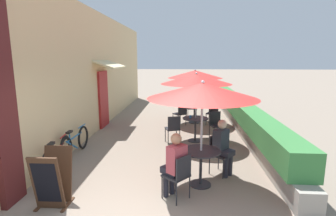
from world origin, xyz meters
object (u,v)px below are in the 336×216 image
at_px(seated_patron_near_right, 175,163).
at_px(cafe_chair_far_back, 213,111).
at_px(cafe_chair_near_right, 179,173).
at_px(cafe_chair_mid_left, 216,123).
at_px(coffee_cup_far, 195,104).
at_px(menu_board, 53,179).
at_px(coffee_cup_mid, 190,117).
at_px(cafe_chair_near_left, 218,151).
at_px(bicycle_second, 75,143).
at_px(patio_table_near, 201,160).
at_px(patio_table_far, 194,109).
at_px(cafe_chair_far_left, 190,107).
at_px(patio_umbrella_near, 203,91).
at_px(cafe_chair_mid_right, 173,127).
at_px(patio_umbrella_far, 195,74).
at_px(seated_patron_near_left, 223,145).
at_px(patio_table_mid, 195,124).
at_px(patio_umbrella_mid, 196,79).
at_px(bicycle_leaning, 57,156).
at_px(cafe_chair_far_right, 181,112).

bearing_deg(seated_patron_near_right, cafe_chair_far_back, 28.19).
xyz_separation_m(cafe_chair_near_right, cafe_chair_mid_left, (1.09, 3.83, 0.00)).
xyz_separation_m(cafe_chair_mid_left, coffee_cup_far, (-0.64, 1.95, 0.27)).
bearing_deg(menu_board, coffee_cup_mid, 56.40).
bearing_deg(menu_board, cafe_chair_near_left, 25.97).
bearing_deg(coffee_cup_far, bicycle_second, -131.63).
distance_m(patio_table_near, patio_table_far, 5.33).
distance_m(seated_patron_near_right, cafe_chair_far_left, 6.60).
distance_m(seated_patron_near_right, coffee_cup_far, 5.73).
distance_m(patio_umbrella_near, cafe_chair_mid_right, 3.06).
relative_size(coffee_cup_mid, bicycle_second, 0.05).
relative_size(cafe_chair_near_right, bicycle_second, 0.50).
height_order(seated_patron_near_right, cafe_chair_mid_right, seated_patron_near_right).
xyz_separation_m(cafe_chair_mid_left, patio_umbrella_far, (-0.63, 2.11, 1.43)).
bearing_deg(seated_patron_near_left, cafe_chair_mid_right, -109.24).
height_order(cafe_chair_near_right, coffee_cup_mid, cafe_chair_near_right).
height_order(patio_umbrella_near, seated_patron_near_right, patio_umbrella_near).
distance_m(patio_table_mid, bicycle_second, 3.56).
xyz_separation_m(patio_umbrella_far, cafe_chair_far_left, (-0.17, 0.72, -1.43)).
distance_m(coffee_cup_far, bicycle_second, 4.97).
bearing_deg(patio_table_far, menu_board, -113.01).
bearing_deg(patio_umbrella_far, coffee_cup_far, -91.20).
xyz_separation_m(cafe_chair_far_left, coffee_cup_far, (0.17, -0.88, 0.27)).
bearing_deg(patio_table_mid, cafe_chair_mid_right, -155.83).
bearing_deg(patio_table_far, patio_umbrella_far, 75.96).
relative_size(cafe_chair_near_left, cafe_chair_mid_right, 1.00).
bearing_deg(cafe_chair_far_back, coffee_cup_far, 18.20).
height_order(patio_table_far, patio_umbrella_far, patio_umbrella_far).
bearing_deg(cafe_chair_mid_right, coffee_cup_far, 56.00).
bearing_deg(cafe_chair_near_left, coffee_cup_mid, -124.63).
bearing_deg(cafe_chair_near_left, cafe_chair_mid_right, -110.16).
xyz_separation_m(coffee_cup_mid, coffee_cup_far, (0.20, 2.29, 0.00)).
relative_size(cafe_chair_near_left, coffee_cup_mid, 9.67).
bearing_deg(cafe_chair_mid_right, patio_umbrella_near, -93.49).
height_order(seated_patron_near_right, patio_table_mid, seated_patron_near_right).
distance_m(patio_umbrella_mid, bicycle_leaning, 4.36).
bearing_deg(cafe_chair_near_left, patio_umbrella_far, -134.56).
distance_m(cafe_chair_near_left, seated_patron_near_left, 0.20).
bearing_deg(cafe_chair_mid_left, patio_table_near, 60.00).
relative_size(cafe_chair_near_right, cafe_chair_mid_right, 1.00).
bearing_deg(cafe_chair_far_left, coffee_cup_far, 3.37).
bearing_deg(cafe_chair_far_left, patio_table_near, -6.10).
bearing_deg(coffee_cup_mid, patio_table_near, -86.65).
xyz_separation_m(cafe_chair_near_right, cafe_chair_far_left, (0.29, 6.66, 0.00)).
distance_m(coffee_cup_mid, bicycle_leaning, 3.94).
height_order(patio_table_near, cafe_chair_near_left, cafe_chair_near_left).
xyz_separation_m(patio_table_near, patio_table_far, (0.04, 5.33, 0.00)).
bearing_deg(seated_patron_near_right, cafe_chair_far_right, 40.69).
relative_size(patio_table_mid, menu_board, 0.80).
relative_size(patio_table_mid, bicycle_second, 0.46).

